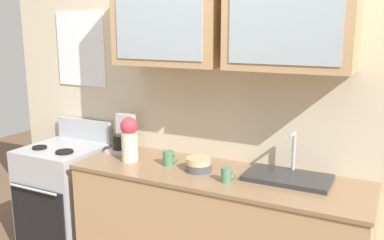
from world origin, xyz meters
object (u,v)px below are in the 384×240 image
stove_range (66,197)px  sink_faucet (288,176)px  cup_near_bowls (169,158)px  coffee_maker (123,138)px  bowl_stack (199,165)px  cup_near_sink (227,175)px  vase (129,138)px

stove_range → sink_faucet: bearing=3.1°
sink_faucet → cup_near_bowls: sink_faucet is taller
sink_faucet → coffee_maker: (-1.33, 0.05, 0.09)m
bowl_stack → cup_near_bowls: size_ratio=1.55×
stove_range → cup_near_bowls: (1.01, -0.00, 0.49)m
stove_range → sink_faucet: sink_faucet is taller
sink_faucet → bowl_stack: sink_faucet is taller
cup_near_bowls → bowl_stack: bearing=-2.3°
cup_near_sink → coffee_maker: bearing=164.8°
stove_range → vase: (0.71, -0.04, 0.61)m
sink_faucet → vase: 1.15m
vase → cup_near_sink: bearing=-5.8°
stove_range → bowl_stack: 1.34m
stove_range → cup_near_sink: stove_range is taller
sink_faucet → coffee_maker: sink_faucet is taller
stove_range → coffee_maker: coffee_maker is taller
bowl_stack → vase: (-0.54, -0.03, 0.13)m
stove_range → vase: bearing=-3.4°
vase → coffee_maker: size_ratio=1.13×
sink_faucet → cup_near_bowls: (-0.83, -0.10, 0.03)m
cup_near_sink → coffee_maker: (-0.99, 0.27, 0.06)m
coffee_maker → stove_range: bearing=-163.9°
coffee_maker → sink_faucet: bearing=-2.1°
cup_near_bowls → cup_near_sink: bearing=-14.0°
stove_range → sink_faucet: (1.84, 0.10, 0.46)m
sink_faucet → bowl_stack: bearing=-169.6°
cup_near_sink → bowl_stack: bearing=155.8°
vase → bowl_stack: bearing=3.4°
stove_range → cup_near_sink: size_ratio=10.42×
vase → cup_near_bowls: 0.33m
sink_faucet → bowl_stack: (-0.59, -0.11, 0.02)m
cup_near_sink → cup_near_bowls: (-0.49, 0.12, 0.00)m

